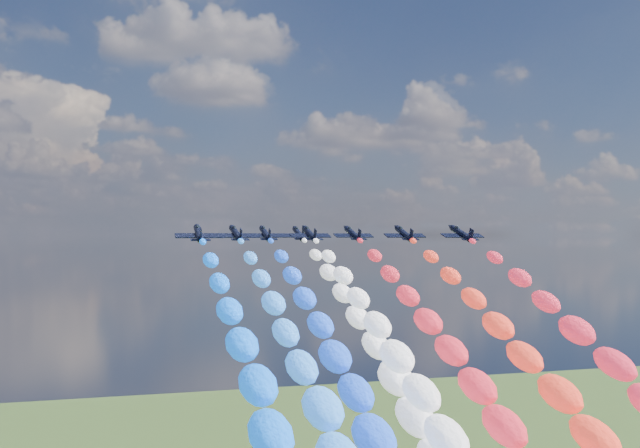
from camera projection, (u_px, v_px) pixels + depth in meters
name	position (u px, v px, depth m)	size (l,w,h in m)	color
jet_0	(199.00, 233.00, 149.18)	(8.80, 11.81, 2.60)	black
jet_1	(236.00, 234.00, 163.13)	(8.80, 11.81, 2.60)	black
jet_2	(266.00, 234.00, 173.55)	(8.80, 11.81, 2.60)	black
trail_2	(365.00, 437.00, 114.33)	(7.10, 120.77, 62.42)	blue
jet_3	(310.00, 234.00, 173.47)	(8.80, 11.81, 2.60)	black
trail_3	(432.00, 437.00, 114.25)	(7.10, 120.77, 62.42)	white
jet_4	(299.00, 234.00, 185.92)	(8.80, 11.81, 2.60)	black
trail_4	(404.00, 417.00, 126.70)	(7.10, 120.77, 62.42)	white
jet_5	(353.00, 234.00, 179.49)	(8.80, 11.81, 2.60)	black
trail_5	(491.00, 427.00, 120.27)	(7.10, 120.77, 62.42)	red
jet_6	(404.00, 234.00, 172.73)	(8.80, 11.81, 2.60)	black
trail_6	(577.00, 439.00, 113.51)	(7.10, 120.77, 62.42)	#FA3623
jet_7	(461.00, 234.00, 165.84)	(8.80, 11.81, 2.60)	black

